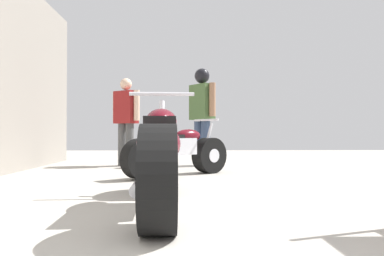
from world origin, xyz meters
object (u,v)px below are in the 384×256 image
motorcycle_maroon_cruiser (160,156)px  mechanic_with_helmet (202,107)px  mechanic_in_blue (126,116)px  motorcycle_black_naked (176,152)px

motorcycle_maroon_cruiser → mechanic_with_helmet: bearing=82.0°
motorcycle_maroon_cruiser → mechanic_with_helmet: size_ratio=1.20×
motorcycle_maroon_cruiser → mechanic_in_blue: bearing=102.7°
mechanic_with_helmet → mechanic_in_blue: bearing=178.8°
motorcycle_maroon_cruiser → mechanic_with_helmet: 3.90m
mechanic_with_helmet → motorcycle_maroon_cruiser: bearing=-98.0°
motorcycle_black_naked → mechanic_with_helmet: size_ratio=0.82×
mechanic_in_blue → motorcycle_black_naked: bearing=-60.0°
motorcycle_black_naked → motorcycle_maroon_cruiser: bearing=-92.3°
motorcycle_maroon_cruiser → mechanic_in_blue: 3.96m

